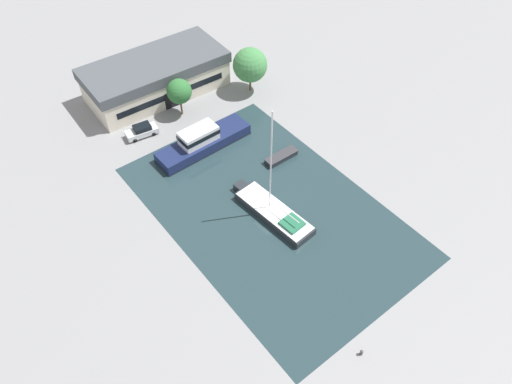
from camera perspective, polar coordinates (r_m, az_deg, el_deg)
name	(u,v)px	position (r m, az deg, el deg)	size (l,w,h in m)	color
ground_plane	(270,211)	(57.37, 1.58, -2.15)	(440.00, 440.00, 0.00)	gray
water_canal	(270,211)	(57.37, 1.58, -2.15)	(21.80, 34.12, 0.01)	#23383D
warehouse_building	(156,76)	(74.26, -11.37, 12.82)	(20.34, 9.96, 5.22)	beige
quay_tree_near_building	(179,91)	(68.77, -8.77, 11.29)	(3.40, 3.40, 5.49)	brown
quay_tree_by_water	(250,65)	(72.39, -0.69, 14.31)	(4.90, 4.90, 6.68)	brown
parked_car	(142,131)	(67.89, -12.92, 6.84)	(4.42, 2.37, 1.63)	silver
sailboat_moored	(273,212)	(56.47, 1.99, -2.28)	(3.92, 11.44, 14.52)	#23282D
motor_cruiser	(202,141)	(64.46, -6.17, 5.81)	(13.01, 3.77, 3.29)	#19234C
small_dinghy	(281,157)	(63.18, 2.92, 4.04)	(4.55, 1.49, 0.71)	#23282D
mooring_bollard	(362,352)	(48.52, 11.97, -17.49)	(0.31, 0.31, 0.69)	#47474C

